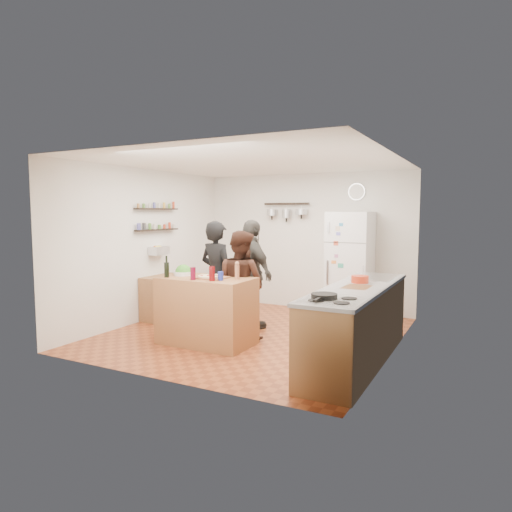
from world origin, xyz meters
The scene contains 26 objects.
room_shell centered at (0.00, 0.39, 1.25)m, with size 4.20×4.20×4.20m.
prep_island centered at (-0.33, -0.73, 0.46)m, with size 1.25×0.72×0.91m, color brown.
pizza_board centered at (-0.25, -0.75, 0.92)m, with size 0.42×0.34×0.02m, color brown.
pizza centered at (-0.25, -0.75, 0.94)m, with size 0.34×0.34×0.02m, color #D4BB8B.
salad_bowl centered at (-0.75, -0.68, 0.94)m, with size 0.27×0.27×0.05m, color silver.
wine_bottle centered at (-0.83, -0.95, 1.01)m, with size 0.07×0.07×0.21m, color black.
wine_glass_near centered at (-0.38, -0.97, 0.99)m, with size 0.07×0.07×0.17m, color #54071C.
wine_glass_far centered at (-0.11, -0.93, 1.00)m, with size 0.08×0.08×0.19m, color #550709.
pepper_mill centered at (0.12, -0.68, 1.01)m, with size 0.06×0.06×0.19m, color #945C3E.
salt_canister centered at (-0.03, -0.85, 0.97)m, with size 0.07×0.07×0.11m, color navy.
person_left centered at (-0.55, -0.11, 0.83)m, with size 0.61×0.40×1.67m, color black.
person_center centered at (-0.05, -0.27, 0.77)m, with size 0.75×0.58×1.54m, color black.
person_back centered at (-0.18, 0.30, 0.84)m, with size 0.99×0.41×1.68m, color #2F2D2A.
counter_run centered at (1.70, -0.55, 0.45)m, with size 0.63×2.63×0.90m, color #9E7042.
stove_top centered at (1.70, -1.50, 0.91)m, with size 0.60×0.62×0.02m, color white.
skillet centered at (1.60, -1.47, 0.95)m, with size 0.27×0.27×0.05m, color black.
sink centered at (1.70, 0.30, 0.92)m, with size 0.50×0.80×0.03m, color silver.
cutting_board centered at (1.70, -0.60, 0.91)m, with size 0.30×0.40×0.02m, color #945F35.
red_bowl centered at (1.65, -0.27, 0.96)m, with size 0.21×0.21×0.09m, color red.
fridge centered at (0.95, 1.75, 0.90)m, with size 0.70×0.68×1.80m, color white.
wall_clock centered at (0.95, 2.08, 2.15)m, with size 0.30×0.30×0.03m, color silver.
spice_shelf_lower centered at (-1.93, 0.20, 1.50)m, with size 0.12×1.00×0.03m, color black.
spice_shelf_upper centered at (-1.93, 0.20, 1.85)m, with size 0.12×1.00×0.03m, color black.
produce_basket centered at (-1.90, 0.20, 1.15)m, with size 0.18×0.35×0.14m, color silver.
side_table centered at (-1.74, 0.17, 0.36)m, with size 0.50×0.80×0.73m, color #9A6940.
pot_rack centered at (-0.35, 2.00, 1.95)m, with size 0.90×0.04×0.04m, color black.
Camera 1 is at (3.09, -5.84, 1.79)m, focal length 32.00 mm.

